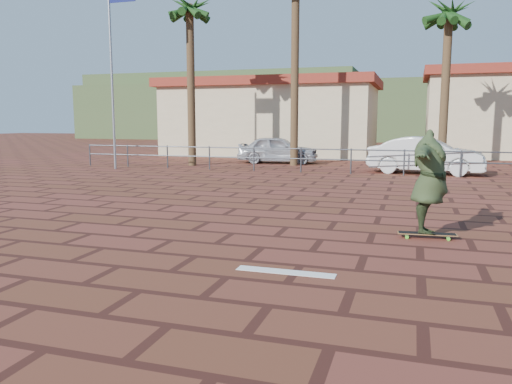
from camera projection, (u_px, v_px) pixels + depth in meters
ground at (262, 247)px, 8.28m from camera, size 120.00×120.00×0.00m
paint_stripe at (285, 272)px, 6.94m from camera, size 1.40×0.22×0.01m
guardrail at (351, 157)px, 19.51m from camera, size 24.06×0.06×1.00m
flagpole at (114, 59)px, 20.95m from camera, size 1.30×0.10×8.00m
palm_far_left at (190, 13)px, 22.29m from camera, size 2.40×2.40×8.25m
palm_center at (449, 18)px, 20.96m from camera, size 2.40×2.40×7.75m
building_west at (273, 117)px, 30.51m from camera, size 12.60×7.60×4.50m
hill_front at (393, 112)px, 55.04m from camera, size 70.00×18.00×6.00m
hill_back at (227, 106)px, 67.13m from camera, size 35.00×14.00×8.00m
longboard at (427, 234)px, 8.90m from camera, size 1.03×0.32×0.10m
skateboarder at (430, 182)px, 8.77m from camera, size 0.81×2.31×1.84m
car_silver at (278, 150)px, 24.49m from camera, size 4.05×1.98×1.33m
car_white at (426, 155)px, 19.61m from camera, size 4.53×2.04×1.44m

